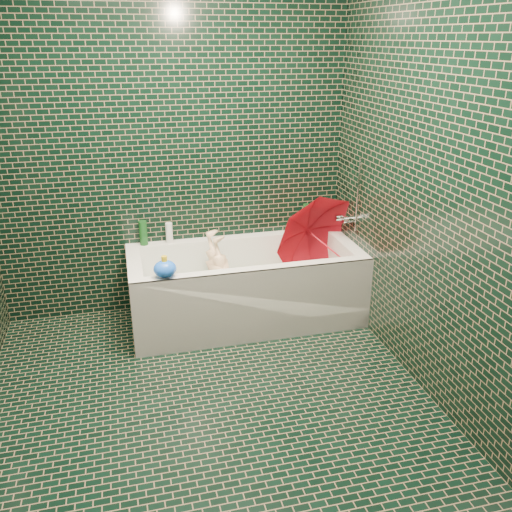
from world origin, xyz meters
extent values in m
plane|color=black|center=(0.00, 0.00, 0.00)|extent=(2.80, 2.80, 0.00)
plane|color=black|center=(0.00, 1.40, 1.25)|extent=(2.80, 0.00, 2.80)
plane|color=black|center=(0.00, -1.40, 1.25)|extent=(2.80, 0.00, 2.80)
plane|color=black|center=(1.30, 0.00, 1.25)|extent=(0.00, 2.80, 2.80)
cube|color=white|center=(0.45, 1.02, 0.07)|extent=(1.70, 0.75, 0.15)
cube|color=white|center=(0.45, 1.35, 0.35)|extent=(1.70, 0.10, 0.40)
cube|color=white|center=(0.45, 0.70, 0.35)|extent=(1.70, 0.10, 0.40)
cube|color=white|center=(1.25, 1.02, 0.35)|extent=(0.10, 0.55, 0.40)
cube|color=white|center=(-0.35, 1.02, 0.35)|extent=(0.10, 0.55, 0.40)
cube|color=white|center=(0.45, 0.66, 0.28)|extent=(1.70, 0.02, 0.55)
cube|color=green|center=(0.45, 1.02, 0.16)|extent=(1.35, 0.47, 0.01)
cube|color=silver|center=(0.45, 1.02, 0.30)|extent=(1.48, 0.53, 0.00)
cylinder|color=silver|center=(1.28, 1.02, 0.73)|extent=(0.14, 0.05, 0.05)
cylinder|color=silver|center=(1.20, 1.08, 0.73)|extent=(0.05, 0.04, 0.04)
cylinder|color=silver|center=(1.27, 0.92, 0.95)|extent=(0.01, 0.01, 0.55)
imported|color=beige|center=(0.29, 1.04, 0.31)|extent=(0.83, 0.36, 0.31)
imported|color=red|center=(1.08, 1.01, 0.54)|extent=(1.02, 0.89, 0.95)
imported|color=white|center=(1.25, 1.32, 0.55)|extent=(0.11, 0.11, 0.28)
imported|color=#421C69|center=(1.25, 1.31, 0.55)|extent=(0.11, 0.11, 0.20)
imported|color=#134419|center=(1.12, 1.37, 0.55)|extent=(0.18, 0.18, 0.18)
cylinder|color=#134419|center=(1.02, 1.31, 0.67)|extent=(0.06, 0.06, 0.23)
cylinder|color=silver|center=(1.22, 1.35, 0.63)|extent=(0.06, 0.06, 0.17)
cylinder|color=#134419|center=(-0.26, 1.35, 0.64)|extent=(0.06, 0.06, 0.19)
cylinder|color=white|center=(-0.07, 1.34, 0.63)|extent=(0.07, 0.07, 0.16)
ellipsoid|color=yellow|center=(1.00, 1.37, 0.58)|extent=(0.09, 0.08, 0.06)
sphere|color=yellow|center=(1.03, 1.37, 0.62)|extent=(0.04, 0.04, 0.04)
cone|color=orange|center=(1.06, 1.37, 0.62)|extent=(0.02, 0.02, 0.02)
ellipsoid|color=blue|center=(-0.16, 0.70, 0.61)|extent=(0.18, 0.16, 0.12)
cylinder|color=yellow|center=(-0.16, 0.70, 0.68)|extent=(0.04, 0.04, 0.04)
camera|label=1|loc=(-0.38, -2.57, 2.02)|focal=38.00mm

